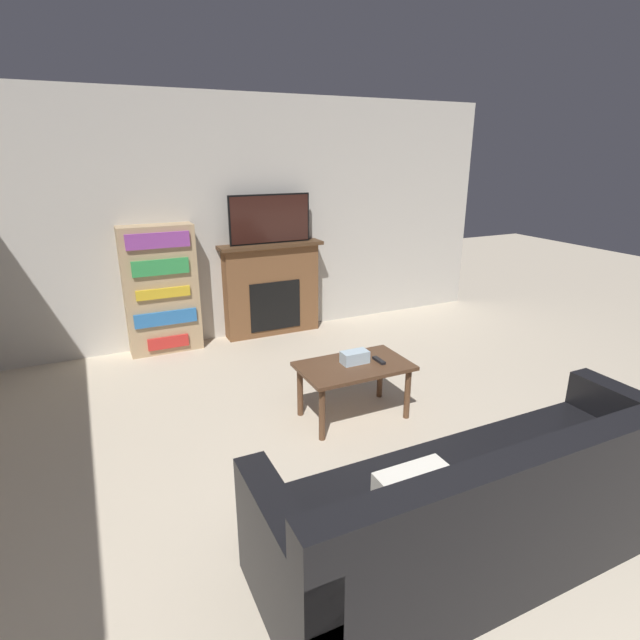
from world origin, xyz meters
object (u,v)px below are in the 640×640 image
bookshelf (161,290)px  tv (270,219)px  couch (491,507)px  fireplace (272,289)px  coffee_table (354,372)px

bookshelf → tv: bearing=0.2°
tv → couch: bearing=-92.5°
couch → tv: bearing=87.5°
tv → bookshelf: bearing=-179.8°
couch → bookshelf: 3.96m
fireplace → couch: 3.82m
tv → coffee_table: size_ratio=1.07×
tv → bookshelf: (-1.26, -0.00, -0.68)m
fireplace → tv: bearing=-90.0°
fireplace → bookshelf: bearing=-178.9°
couch → bookshelf: (-1.10, 3.79, 0.40)m
fireplace → tv: (0.00, -0.02, 0.82)m
fireplace → bookshelf: bookshelf is taller
tv → couch: (-0.16, -3.79, -1.08)m
fireplace → bookshelf: size_ratio=0.89×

